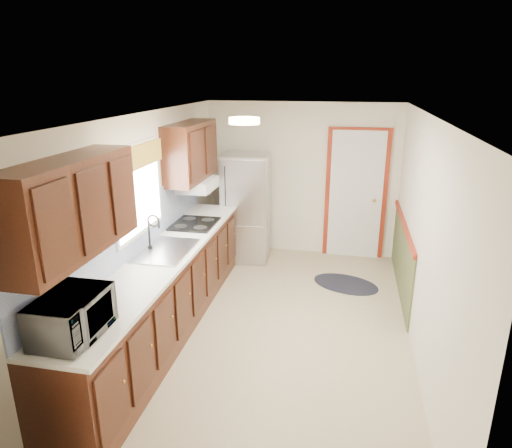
% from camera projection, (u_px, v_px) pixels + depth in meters
% --- Properties ---
extents(room_shell, '(3.20, 5.20, 2.52)m').
position_uv_depth(room_shell, '(277.00, 230.00, 4.88)').
color(room_shell, tan).
rests_on(room_shell, ground).
extents(kitchen_run, '(0.63, 4.00, 2.20)m').
position_uv_depth(kitchen_run, '(160.00, 265.00, 4.97)').
color(kitchen_run, '#35160C').
rests_on(kitchen_run, ground).
extents(back_wall_trim, '(1.12, 2.30, 2.08)m').
position_uv_depth(back_wall_trim, '(365.00, 207.00, 6.85)').
color(back_wall_trim, maroon).
rests_on(back_wall_trim, ground).
extents(ceiling_fixture, '(0.30, 0.30, 0.06)m').
position_uv_depth(ceiling_fixture, '(244.00, 121.00, 4.39)').
color(ceiling_fixture, '#FFD88C').
rests_on(ceiling_fixture, room_shell).
extents(microwave, '(0.33, 0.60, 0.40)m').
position_uv_depth(microwave, '(71.00, 312.00, 3.32)').
color(microwave, white).
rests_on(microwave, kitchen_run).
extents(refrigerator, '(0.74, 0.72, 1.66)m').
position_uv_depth(refrigerator, '(246.00, 207.00, 7.05)').
color(refrigerator, '#B7B7BC').
rests_on(refrigerator, ground).
extents(rug, '(1.07, 0.88, 0.01)m').
position_uv_depth(rug, '(346.00, 284.00, 6.35)').
color(rug, black).
rests_on(rug, ground).
extents(cooktop, '(0.53, 0.64, 0.02)m').
position_uv_depth(cooktop, '(195.00, 224.00, 5.89)').
color(cooktop, black).
rests_on(cooktop, kitchen_run).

